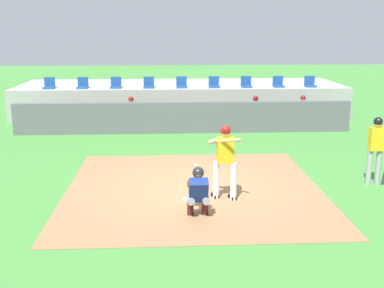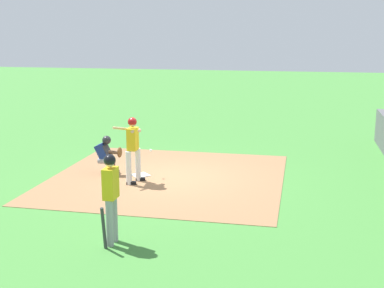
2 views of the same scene
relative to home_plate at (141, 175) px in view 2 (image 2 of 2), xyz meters
The scene contains 6 objects.
ground_plane 0.80m from the home_plate, 90.00° to the left, with size 80.00×80.00×0.00m, color #428438.
dirt_infield 0.80m from the home_plate, 90.00° to the left, with size 6.40×6.40×0.01m, color #936B47.
home_plate is the anchor object (origin of this frame).
batter_at_plate 1.23m from the home_plate, ahead, with size 0.72×0.73×1.80m.
catcher_crouched 1.14m from the home_plate, 90.54° to the right, with size 0.48×1.67×1.13m.
on_deck_batter 4.90m from the home_plate, 10.98° to the left, with size 0.58×0.23×1.79m.
Camera 2 is at (13.60, 3.59, 4.06)m, focal length 48.48 mm.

